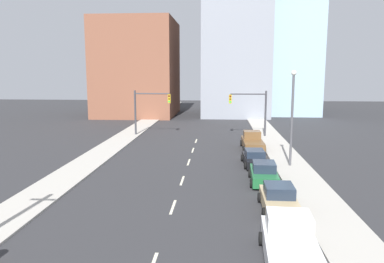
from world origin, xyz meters
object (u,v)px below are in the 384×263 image
Objects in this scene: sedan_tan at (279,199)px; traffic_signal_right at (254,107)px; street_lamp at (292,112)px; traffic_signal_left at (146,106)px; pickup_truck_white at (290,245)px; pickup_truck_brown at (252,142)px; sedan_black at (255,158)px; sedan_green at (264,173)px.

traffic_signal_right is at bearing 88.76° from sedan_tan.
traffic_signal_left is at bearing 135.76° from street_lamp.
traffic_signal_left is 28.60m from sedan_tan.
street_lamp reaches higher than pickup_truck_white.
sedan_tan is 17.72m from pickup_truck_brown.
traffic_signal_left and traffic_signal_right have the same top height.
sedan_black is (-1.19, -14.62, -3.13)m from traffic_signal_right.
pickup_truck_brown is (-0.79, -7.67, -3.01)m from traffic_signal_right.
traffic_signal_right is 1.07× the size of pickup_truck_white.
traffic_signal_left reaches higher than sedan_tan.
traffic_signal_right is 8.28m from pickup_truck_brown.
pickup_truck_white reaches higher than sedan_green.
traffic_signal_right is at bearing 0.00° from traffic_signal_left.
sedan_black is at bearing 92.72° from pickup_truck_white.
sedan_tan reaches higher than sedan_green.
sedan_tan is (-2.56, -10.43, -4.05)m from street_lamp.
street_lamp is at bearing -83.17° from traffic_signal_right.
sedan_green is at bearing -119.59° from street_lamp.
pickup_truck_brown is (-0.03, 17.72, 0.05)m from sedan_tan.
sedan_tan is at bearing -89.99° from sedan_black.
sedan_black is (-0.20, 5.24, -0.07)m from sedan_green.
pickup_truck_white is at bearing -100.30° from street_lamp.
traffic_signal_right is at bearing 90.59° from pickup_truck_white.
traffic_signal_left is at bearing 127.99° from sedan_black.
pickup_truck_brown is (0.40, 6.95, 0.13)m from sedan_black.
traffic_signal_left reaches higher than sedan_green.
pickup_truck_white is 23.82m from pickup_truck_brown.
sedan_tan is at bearing -85.79° from sedan_green.
traffic_signal_right reaches higher than sedan_green.
street_lamp is 1.52× the size of pickup_truck_white.
sedan_tan is 5.53m from sedan_green.
sedan_green is 0.79× the size of pickup_truck_brown.
street_lamp is 8.70m from pickup_truck_brown.
street_lamp is at bearing 76.71° from sedan_tan.
traffic_signal_right is 25.58m from sedan_tan.
pickup_truck_brown reaches higher than sedan_green.
traffic_signal_right is 20.12m from sedan_green.
pickup_truck_white is at bearing -93.72° from sedan_tan.
sedan_tan reaches higher than sedan_black.
pickup_truck_brown is (12.78, -7.67, -3.01)m from traffic_signal_left.
traffic_signal_left is 15.20m from pickup_truck_brown.
traffic_signal_left is 0.70× the size of street_lamp.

